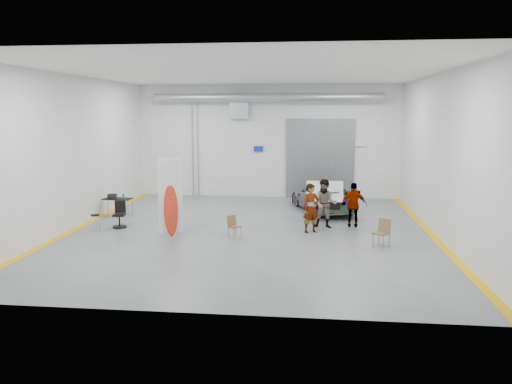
# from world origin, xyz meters

# --- Properties ---
(ground) EXTENTS (16.00, 16.00, 0.00)m
(ground) POSITION_xyz_m (0.00, 0.00, 0.00)
(ground) COLOR slate
(ground) RESTS_ON ground
(room_shell) EXTENTS (14.02, 16.18, 6.01)m
(room_shell) POSITION_xyz_m (0.24, 2.22, 4.08)
(room_shell) COLOR silver
(room_shell) RESTS_ON ground
(sedan_car) EXTENTS (3.35, 4.88, 1.31)m
(sedan_car) POSITION_xyz_m (2.88, 4.34, 0.66)
(sedan_car) COLOR white
(sedan_car) RESTS_ON ground
(person_a) EXTENTS (0.82, 0.74, 1.89)m
(person_a) POSITION_xyz_m (2.33, 0.10, 0.94)
(person_a) COLOR #8F6F4E
(person_a) RESTS_ON ground
(person_b) EXTENTS (1.05, 0.86, 1.95)m
(person_b) POSITION_xyz_m (2.89, 0.90, 0.98)
(person_b) COLOR slate
(person_b) RESTS_ON ground
(person_c) EXTENTS (1.07, 0.49, 1.80)m
(person_c) POSITION_xyz_m (4.03, 1.18, 0.90)
(person_c) COLOR #A15035
(person_c) RESTS_ON ground
(surfboard_display) EXTENTS (0.83, 0.45, 3.09)m
(surfboard_display) POSITION_xyz_m (-2.93, -0.98, 1.25)
(surfboard_display) COLOR white
(surfboard_display) RESTS_ON ground
(folding_chair_near) EXTENTS (0.53, 0.61, 0.81)m
(folding_chair_near) POSITION_xyz_m (-0.44, -1.05, 0.25)
(folding_chair_near) COLOR brown
(folding_chair_near) RESTS_ON ground
(folding_chair_far) EXTENTS (0.63, 0.70, 0.97)m
(folding_chair_far) POSITION_xyz_m (4.71, -1.80, 0.30)
(folding_chair_far) COLOR brown
(folding_chair_far) RESTS_ON ground
(shop_stool) EXTENTS (0.35, 0.35, 0.68)m
(shop_stool) POSITION_xyz_m (-5.91, -0.71, 0.34)
(shop_stool) COLOR black
(shop_stool) RESTS_ON ground
(work_table) EXTENTS (1.26, 0.66, 1.01)m
(work_table) POSITION_xyz_m (-6.25, 2.29, 0.78)
(work_table) COLOR #989BA0
(work_table) RESTS_ON ground
(office_chair) EXTENTS (0.55, 0.55, 1.04)m
(office_chair) POSITION_xyz_m (-5.25, 0.12, 0.46)
(office_chair) COLOR black
(office_chair) RESTS_ON ground
(trunk_lid) EXTENTS (1.53, 0.93, 0.04)m
(trunk_lid) POSITION_xyz_m (2.88, 2.33, 1.33)
(trunk_lid) COLOR silver
(trunk_lid) RESTS_ON sedan_car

